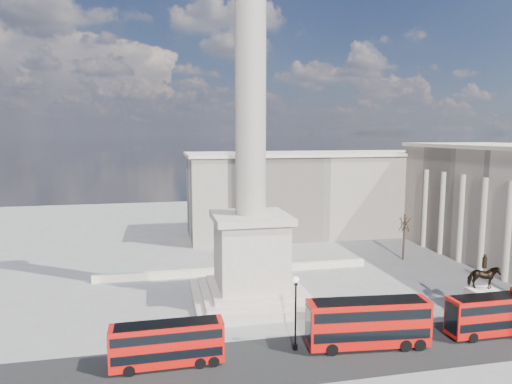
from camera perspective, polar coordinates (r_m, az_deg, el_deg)
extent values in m
plane|color=gray|center=(52.83, 0.45, -15.33)|extent=(180.00, 180.00, 0.00)
cube|color=#242424|center=(45.50, 9.90, -19.35)|extent=(120.00, 9.00, 0.01)
cube|color=beige|center=(57.20, -0.66, -12.98)|extent=(14.00, 14.00, 1.00)
cube|color=beige|center=(56.95, -0.66, -12.28)|extent=(12.00, 12.00, 0.50)
cube|color=beige|center=(56.78, -0.66, -11.80)|extent=(10.00, 10.00, 0.50)
cube|color=beige|center=(55.53, -0.67, -7.65)|extent=(8.00, 8.00, 8.00)
cube|color=beige|center=(54.56, -0.68, -3.19)|extent=(9.00, 9.00, 0.80)
cylinder|color=#A29686|center=(54.17, -0.70, 15.23)|extent=(3.60, 3.60, 34.00)
cube|color=beige|center=(67.44, -2.54, -9.76)|extent=(40.00, 0.60, 1.10)
cube|color=beige|center=(93.60, 7.12, -0.32)|extent=(50.00, 16.00, 16.00)
cube|color=beige|center=(92.87, 7.20, 4.76)|extent=(51.00, 17.00, 0.60)
cube|color=red|center=(42.72, -11.03, -18.08)|extent=(9.84, 2.36, 3.61)
cube|color=black|center=(43.00, -11.00, -18.86)|extent=(9.45, 2.42, 0.80)
cube|color=black|center=(42.32, -11.06, -16.90)|extent=(9.45, 2.42, 0.80)
cube|color=black|center=(41.97, -11.09, -15.81)|extent=(8.86, 2.13, 0.05)
cylinder|color=black|center=(43.50, -15.52, -20.12)|extent=(1.01, 2.36, 0.98)
cylinder|color=black|center=(43.58, -7.13, -19.84)|extent=(1.01, 2.36, 0.98)
cylinder|color=black|center=(43.69, -5.50, -19.74)|extent=(1.01, 2.36, 0.98)
cube|color=red|center=(46.33, 13.83, -15.54)|extent=(11.83, 3.75, 4.28)
cube|color=black|center=(46.63, 13.80, -16.41)|extent=(11.38, 3.76, 0.95)
cube|color=black|center=(45.90, 13.87, -14.23)|extent=(11.38, 3.76, 0.95)
cube|color=black|center=(45.54, 13.91, -13.02)|extent=(10.65, 3.37, 0.06)
cylinder|color=black|center=(46.00, 9.02, -18.22)|extent=(1.42, 2.86, 1.16)
cylinder|color=black|center=(48.26, 17.55, -17.21)|extent=(1.42, 2.86, 1.16)
cylinder|color=black|center=(48.82, 19.12, -16.99)|extent=(1.42, 2.86, 1.16)
cube|color=red|center=(53.56, 27.81, -13.33)|extent=(10.30, 2.36, 3.79)
cube|color=black|center=(53.80, 27.77, -14.01)|extent=(9.89, 2.42, 0.84)
cube|color=black|center=(53.23, 27.88, -12.32)|extent=(9.89, 2.42, 0.84)
cube|color=black|center=(52.94, 27.94, -11.38)|extent=(9.27, 2.13, 0.06)
cylinder|color=black|center=(52.16, 24.72, -15.73)|extent=(1.03, 2.46, 1.03)
cylinder|color=black|center=(45.74, 4.92, -18.74)|extent=(0.48, 0.48, 0.55)
cylinder|color=black|center=(44.49, 4.96, -15.24)|extent=(0.18, 0.18, 6.60)
cylinder|color=black|center=(43.37, 5.01, -11.34)|extent=(0.33, 0.33, 0.33)
sphere|color=silver|center=(43.25, 5.02, -10.86)|extent=(0.62, 0.62, 0.62)
cube|color=beige|center=(55.81, 26.25, -14.59)|extent=(3.75, 2.81, 0.47)
cube|color=beige|center=(55.17, 26.36, -12.82)|extent=(3.00, 2.06, 4.12)
imported|color=black|center=(54.16, 26.56, -9.51)|extent=(3.29, 2.38, 2.53)
cylinder|color=black|center=(53.75, 26.65, -7.91)|extent=(0.47, 0.47, 1.12)
sphere|color=black|center=(53.57, 26.70, -7.13)|extent=(0.34, 0.34, 0.34)
cylinder|color=#332319|center=(77.82, 18.00, -5.38)|extent=(0.32, 0.32, 7.45)
imported|color=black|center=(60.59, 26.12, -12.31)|extent=(0.64, 0.53, 1.52)
imported|color=black|center=(54.13, 20.32, -14.27)|extent=(1.04, 1.00, 1.69)
imported|color=black|center=(54.88, 11.32, -13.65)|extent=(0.83, 1.06, 1.67)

